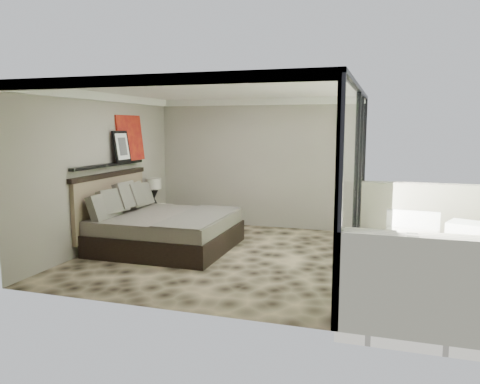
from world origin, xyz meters
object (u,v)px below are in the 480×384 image
(ottoman, at_px, (465,238))
(bed, at_px, (162,228))
(table_lamp, at_px, (154,188))
(lounger, at_px, (410,248))
(nightstand, at_px, (156,216))

(ottoman, bearing_deg, bed, -166.39)
(table_lamp, height_order, lounger, table_lamp)
(table_lamp, bearing_deg, bed, -57.34)
(table_lamp, bearing_deg, nightstand, 76.73)
(table_lamp, distance_m, ottoman, 6.11)
(nightstand, height_order, table_lamp, table_lamp)
(table_lamp, relative_size, ottoman, 1.07)
(nightstand, distance_m, table_lamp, 0.61)
(table_lamp, bearing_deg, ottoman, -0.54)
(lounger, bearing_deg, bed, -168.99)
(ottoman, bearing_deg, lounger, -139.38)
(bed, xyz_separation_m, table_lamp, (-0.85, 1.32, 0.52))
(table_lamp, bearing_deg, lounger, -9.56)
(ottoman, bearing_deg, table_lamp, 179.46)
(table_lamp, relative_size, lounger, 0.32)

